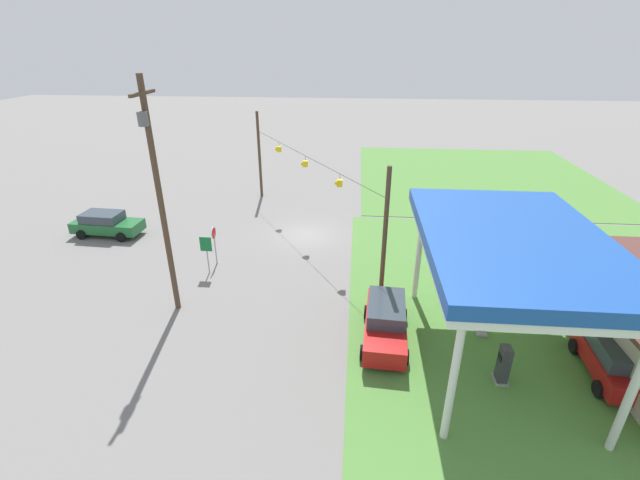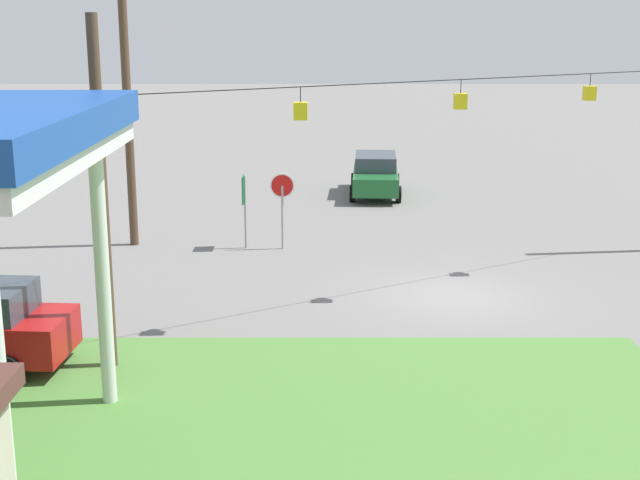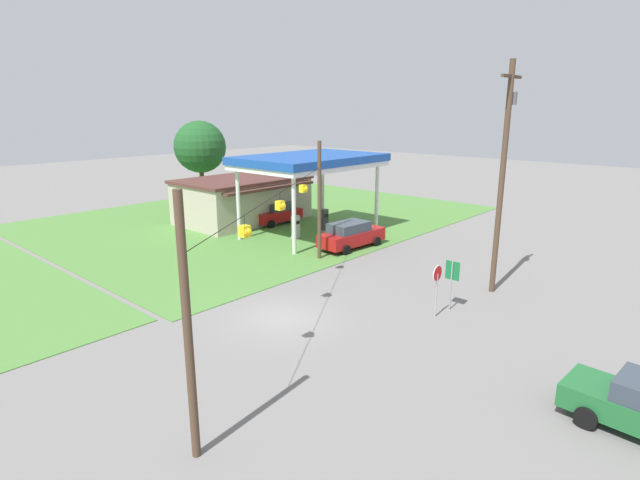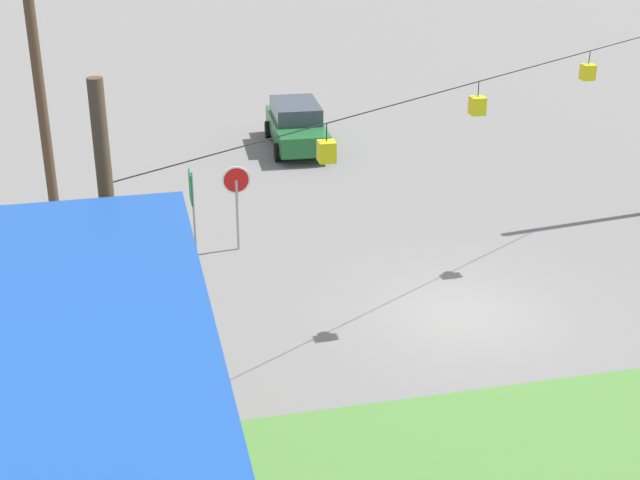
{
  "view_description": "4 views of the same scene",
  "coord_description": "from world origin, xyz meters",
  "px_view_note": "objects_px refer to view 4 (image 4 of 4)",
  "views": [
    {
      "loc": [
        28.07,
        3.4,
        12.87
      ],
      "look_at": [
        4.88,
        1.41,
        1.92
      ],
      "focal_mm": 24.0,
      "sensor_mm": 36.0,
      "label": 1
    },
    {
      "loc": [
        3.62,
        23.07,
        7.34
      ],
      "look_at": [
        3.61,
        3.77,
        2.52
      ],
      "focal_mm": 50.0,
      "sensor_mm": 36.0,
      "label": 2
    },
    {
      "loc": [
        -14.68,
        -15.47,
        9.31
      ],
      "look_at": [
        4.87,
        2.03,
        2.4
      ],
      "focal_mm": 28.0,
      "sensor_mm": 36.0,
      "label": 3
    },
    {
      "loc": [
        7.79,
        18.18,
        10.42
      ],
      "look_at": [
        4.03,
        1.79,
        3.13
      ],
      "focal_mm": 50.0,
      "sensor_mm": 36.0,
      "label": 4
    }
  ],
  "objects_px": {
    "utility_pole_main": "(30,26)",
    "car_on_crossroad": "(297,125)",
    "stop_sign_roadside": "(237,190)",
    "route_sign": "(192,195)"
  },
  "relations": [
    {
      "from": "utility_pole_main",
      "to": "route_sign",
      "type": "bearing_deg",
      "value": 172.9
    },
    {
      "from": "route_sign",
      "to": "utility_pole_main",
      "type": "height_order",
      "value": "utility_pole_main"
    },
    {
      "from": "route_sign",
      "to": "utility_pole_main",
      "type": "bearing_deg",
      "value": -7.1
    },
    {
      "from": "utility_pole_main",
      "to": "car_on_crossroad",
      "type": "bearing_deg",
      "value": -134.94
    },
    {
      "from": "stop_sign_roadside",
      "to": "car_on_crossroad",
      "type": "bearing_deg",
      "value": 68.66
    },
    {
      "from": "car_on_crossroad",
      "to": "route_sign",
      "type": "height_order",
      "value": "route_sign"
    },
    {
      "from": "route_sign",
      "to": "utility_pole_main",
      "type": "xyz_separation_m",
      "value": [
        3.76,
        -0.47,
        4.73
      ]
    },
    {
      "from": "car_on_crossroad",
      "to": "utility_pole_main",
      "type": "height_order",
      "value": "utility_pole_main"
    },
    {
      "from": "route_sign",
      "to": "car_on_crossroad",
      "type": "bearing_deg",
      "value": -118.01
    },
    {
      "from": "stop_sign_roadside",
      "to": "utility_pole_main",
      "type": "relative_size",
      "value": 0.22
    }
  ]
}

